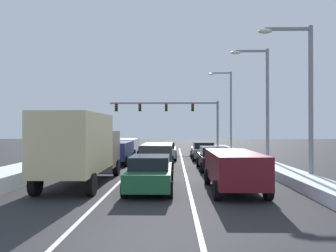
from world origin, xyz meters
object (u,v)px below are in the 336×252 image
suv_maroon_right_lane_nearest (234,167)px  sedan_gray_right_lane_third (203,151)px  suv_charcoal_center_lane_second (157,154)px  sedan_black_right_lane_second (214,158)px  sedan_green_center_lane_nearest (150,173)px  traffic_light_gantry (176,111)px  suv_navy_left_lane_second (117,150)px  suv_white_left_lane_third (127,146)px  box_truck_left_lane_nearest (81,145)px  street_lamp_right_near (303,88)px  sedan_silver_center_lane_third (165,151)px  street_lamp_right_far (228,105)px  street_lamp_right_mid (262,96)px

suv_maroon_right_lane_nearest → sedan_gray_right_lane_third: 13.74m
suv_charcoal_center_lane_second → suv_maroon_right_lane_nearest: bearing=-63.3°
suv_maroon_right_lane_nearest → sedan_gray_right_lane_third: bearing=90.3°
sedan_black_right_lane_second → sedan_green_center_lane_nearest: (-3.61, -6.86, 0.00)m
sedan_black_right_lane_second → sedan_gray_right_lane_third: bearing=90.7°
sedan_gray_right_lane_third → traffic_light_gantry: size_ratio=0.32×
suv_navy_left_lane_second → suv_white_left_lane_third: (-0.31, 6.88, 0.00)m
suv_charcoal_center_lane_second → box_truck_left_lane_nearest: 6.87m
suv_white_left_lane_third → street_lamp_right_near: (10.91, -15.25, 3.61)m
sedan_green_center_lane_nearest → sedan_gray_right_lane_third: bearing=75.5°
sedan_black_right_lane_second → suv_white_left_lane_third: suv_white_left_lane_third is taller
sedan_green_center_lane_nearest → suv_maroon_right_lane_nearest: bearing=-1.9°
sedan_silver_center_lane_third → suv_navy_left_lane_second: 5.08m
box_truck_left_lane_nearest → street_lamp_right_near: (10.66, 0.48, 2.73)m
sedan_green_center_lane_nearest → sedan_silver_center_lane_third: same height
traffic_light_gantry → street_lamp_right_near: (5.98, -24.97, -0.26)m
traffic_light_gantry → street_lamp_right_far: (5.76, -4.98, 0.48)m
sedan_silver_center_lane_third → suv_white_left_lane_third: suv_white_left_lane_third is taller
box_truck_left_lane_nearest → suv_maroon_right_lane_nearest: bearing=-10.8°
sedan_gray_right_lane_third → sedan_green_center_lane_nearest: bearing=-104.5°
sedan_black_right_lane_second → traffic_light_gantry: bearing=96.6°
suv_maroon_right_lane_nearest → street_lamp_right_mid: size_ratio=0.59×
street_lamp_right_mid → street_lamp_right_far: bearing=90.5°
sedan_gray_right_lane_third → sedan_silver_center_lane_third: 3.29m
suv_white_left_lane_third → street_lamp_right_near: size_ratio=0.64×
sedan_gray_right_lane_third → suv_white_left_lane_third: size_ratio=0.92×
box_truck_left_lane_nearest → suv_white_left_lane_third: 15.75m
sedan_gray_right_lane_third → street_lamp_right_far: size_ratio=0.50×
street_lamp_right_near → suv_navy_left_lane_second: bearing=141.7°
street_lamp_right_near → street_lamp_right_mid: 6.67m
sedan_black_right_lane_second → street_lamp_right_far: size_ratio=0.50×
sedan_green_center_lane_nearest → street_lamp_right_far: bearing=71.9°
suv_charcoal_center_lane_second → street_lamp_right_far: bearing=63.8°
suv_charcoal_center_lane_second → street_lamp_right_mid: size_ratio=0.59×
sedan_black_right_lane_second → suv_white_left_lane_third: size_ratio=0.92×
suv_maroon_right_lane_nearest → street_lamp_right_far: size_ratio=0.54×
sedan_gray_right_lane_third → suv_navy_left_lane_second: (-6.84, -3.56, 0.25)m
suv_maroon_right_lane_nearest → street_lamp_right_far: (3.47, 21.80, 4.35)m
suv_maroon_right_lane_nearest → suv_charcoal_center_lane_second: size_ratio=1.00×
sedan_gray_right_lane_third → suv_maroon_right_lane_nearest: bearing=-89.7°
traffic_light_gantry → suv_navy_left_lane_second: bearing=-105.6°
sedan_black_right_lane_second → suv_maroon_right_lane_nearest: bearing=-90.1°
box_truck_left_lane_nearest → street_lamp_right_near: size_ratio=0.94×
suv_navy_left_lane_second → street_lamp_right_far: 16.18m
box_truck_left_lane_nearest → street_lamp_right_mid: (10.56, 7.14, 3.03)m
suv_maroon_right_lane_nearest → sedan_green_center_lane_nearest: suv_maroon_right_lane_nearest is taller
sedan_gray_right_lane_third → suv_white_left_lane_third: bearing=155.0°
traffic_light_gantry → street_lamp_right_mid: bearing=-72.2°
sedan_silver_center_lane_third → street_lamp_right_far: street_lamp_right_far is taller
street_lamp_right_mid → street_lamp_right_near: bearing=-89.2°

